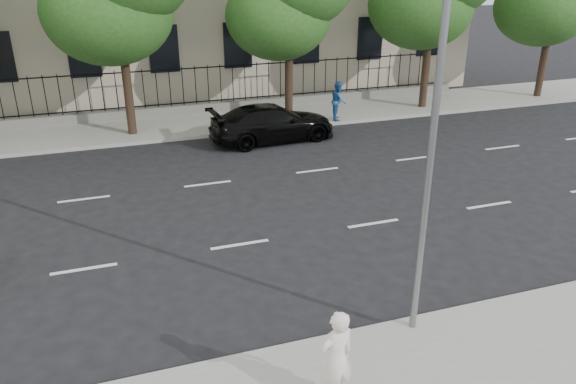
# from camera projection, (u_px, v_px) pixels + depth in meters

# --- Properties ---
(ground) EXTENTS (120.00, 120.00, 0.00)m
(ground) POSITION_uv_depth(u_px,v_px,m) (266.00, 294.00, 12.99)
(ground) COLOR black
(ground) RESTS_ON ground
(far_sidewalk) EXTENTS (60.00, 4.00, 0.15)m
(far_sidewalk) POSITION_uv_depth(u_px,v_px,m) (178.00, 125.00, 25.14)
(far_sidewalk) COLOR gray
(far_sidewalk) RESTS_ON ground
(lane_markings) EXTENTS (49.60, 4.62, 0.01)m
(lane_markings) POSITION_uv_depth(u_px,v_px,m) (222.00, 211.00, 17.12)
(lane_markings) COLOR silver
(lane_markings) RESTS_ON ground
(iron_fence) EXTENTS (30.00, 0.50, 2.20)m
(iron_fence) POSITION_uv_depth(u_px,v_px,m) (171.00, 104.00, 26.39)
(iron_fence) COLOR slate
(iron_fence) RESTS_ON far_sidewalk
(street_light) EXTENTS (0.25, 3.32, 8.05)m
(street_light) POSITION_uv_depth(u_px,v_px,m) (422.00, 81.00, 10.13)
(street_light) COLOR slate
(street_light) RESTS_ON near_sidewalk
(black_sedan) EXTENTS (5.37, 2.53, 1.52)m
(black_sedan) POSITION_uv_depth(u_px,v_px,m) (273.00, 123.00, 23.12)
(black_sedan) COLOR black
(black_sedan) RESTS_ON ground
(woman_near) EXTENTS (0.75, 0.58, 1.84)m
(woman_near) POSITION_uv_depth(u_px,v_px,m) (336.00, 358.00, 9.36)
(woman_near) COLOR white
(woman_near) RESTS_ON near_sidewalk
(pedestrian_far) EXTENTS (0.92, 1.03, 1.74)m
(pedestrian_far) POSITION_uv_depth(u_px,v_px,m) (338.00, 101.00, 25.46)
(pedestrian_far) COLOR #235299
(pedestrian_far) RESTS_ON far_sidewalk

